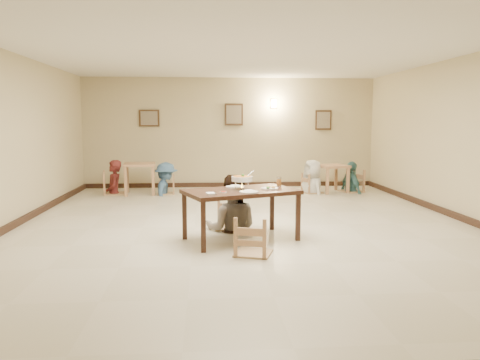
{
  "coord_description": "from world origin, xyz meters",
  "views": [
    {
      "loc": [
        -0.7,
        -7.95,
        1.81
      ],
      "look_at": [
        -0.13,
        -0.44,
        0.86
      ],
      "focal_mm": 35.0,
      "sensor_mm": 36.0,
      "label": 1
    }
  ],
  "objects": [
    {
      "name": "bg_chair_lr",
      "position": [
        -1.69,
        3.76,
        0.45
      ],
      "size": [
        0.42,
        0.42,
        0.9
      ],
      "rotation": [
        0.0,
        0.0,
        -1.5
      ],
      "color": "tan",
      "rests_on": "floor"
    },
    {
      "name": "bg_table_right",
      "position": [
        2.55,
        3.77,
        0.57
      ],
      "size": [
        0.86,
        0.86,
        0.71
      ],
      "rotation": [
        0.0,
        0.0,
        0.25
      ],
      "color": "tan",
      "rests_on": "floor"
    },
    {
      "name": "drink_glass",
      "position": [
        0.48,
        -0.57,
        0.84
      ],
      "size": [
        0.07,
        0.07,
        0.15
      ],
      "color": "white",
      "rests_on": "main_table"
    },
    {
      "name": "baseboard_back",
      "position": [
        0.0,
        4.97,
        0.06
      ],
      "size": [
        8.0,
        0.06,
        0.12
      ],
      "primitive_type": "cube",
      "color": "black",
      "rests_on": "floor"
    },
    {
      "name": "baseboard_left",
      "position": [
        -3.97,
        0.0,
        0.06
      ],
      "size": [
        0.06,
        10.0,
        0.12
      ],
      "primitive_type": "cube",
      "color": "black",
      "rests_on": "floor"
    },
    {
      "name": "main_table",
      "position": [
        -0.16,
        -0.95,
        0.7
      ],
      "size": [
        1.88,
        1.46,
        0.78
      ],
      "rotation": [
        0.0,
        0.0,
        0.37
      ],
      "color": "#381E15",
      "rests_on": "floor"
    },
    {
      "name": "floor",
      "position": [
        0.0,
        0.0,
        0.0
      ],
      "size": [
        10.0,
        10.0,
        0.0
      ],
      "primitive_type": "plane",
      "color": "beige",
      "rests_on": "ground"
    },
    {
      "name": "bg_diner_a",
      "position": [
        -2.98,
        3.82,
        0.86
      ],
      "size": [
        0.53,
        0.69,
        1.72
      ],
      "primitive_type": "imported",
      "rotation": [
        0.0,
        0.0,
        4.91
      ],
      "color": "#5A1E1D",
      "rests_on": "floor"
    },
    {
      "name": "ceiling",
      "position": [
        0.0,
        0.0,
        3.0
      ],
      "size": [
        10.0,
        10.0,
        0.0
      ],
      "primitive_type": "plane",
      "color": "silver",
      "rests_on": "wall_back"
    },
    {
      "name": "fried_plate",
      "position": [
        0.29,
        -0.92,
        0.8
      ],
      "size": [
        0.26,
        0.26,
        0.06
      ],
      "color": "white",
      "rests_on": "main_table"
    },
    {
      "name": "chili_dish",
      "position": [
        -0.44,
        -1.22,
        0.79
      ],
      "size": [
        0.1,
        0.1,
        0.02
      ],
      "color": "white",
      "rests_on": "main_table"
    },
    {
      "name": "rice_plate_near",
      "position": [
        -0.06,
        -1.24,
        0.79
      ],
      "size": [
        0.28,
        0.28,
        0.06
      ],
      "color": "white",
      "rests_on": "main_table"
    },
    {
      "name": "baseboard_right",
      "position": [
        3.97,
        0.0,
        0.06
      ],
      "size": [
        0.06,
        10.0,
        0.12
      ],
      "primitive_type": "cube",
      "color": "black",
      "rests_on": "floor"
    },
    {
      "name": "wall_sconce",
      "position": [
        1.2,
        4.96,
        2.3
      ],
      "size": [
        0.16,
        0.05,
        0.22
      ],
      "primitive_type": "cube",
      "color": "#FFD88C",
      "rests_on": "wall_back"
    },
    {
      "name": "bg_chair_rr",
      "position": [
        3.07,
        3.78,
        0.54
      ],
      "size": [
        0.51,
        0.51,
        1.09
      ],
      "rotation": [
        0.0,
        0.0,
        -1.2
      ],
      "color": "tan",
      "rests_on": "floor"
    },
    {
      "name": "picture_a",
      "position": [
        -2.2,
        4.96,
        1.9
      ],
      "size": [
        0.55,
        0.04,
        0.45
      ],
      "color": "#382416",
      "rests_on": "wall_back"
    },
    {
      "name": "bg_diner_d",
      "position": [
        3.07,
        3.78,
        0.79
      ],
      "size": [
        0.56,
        0.99,
        1.58
      ],
      "primitive_type": "imported",
      "rotation": [
        0.0,
        0.0,
        1.77
      ],
      "color": "teal",
      "rests_on": "floor"
    },
    {
      "name": "wall_left",
      "position": [
        -4.0,
        0.0,
        1.5
      ],
      "size": [
        0.0,
        10.0,
        10.0
      ],
      "primitive_type": "plane",
      "rotation": [
        1.57,
        0.0,
        1.57
      ],
      "color": "#C3B28A",
      "rests_on": "floor"
    },
    {
      "name": "picture_b",
      "position": [
        0.1,
        4.96,
        2.0
      ],
      "size": [
        0.5,
        0.04,
        0.6
      ],
      "color": "#382416",
      "rests_on": "wall_back"
    },
    {
      "name": "bg_chair_ll",
      "position": [
        -2.98,
        3.82,
        0.54
      ],
      "size": [
        0.51,
        0.51,
        1.09
      ],
      "rotation": [
        0.0,
        0.0,
        1.77
      ],
      "color": "tan",
      "rests_on": "floor"
    },
    {
      "name": "main_diner",
      "position": [
        -0.26,
        -0.25,
        0.93
      ],
      "size": [
        1.0,
        0.83,
        1.87
      ],
      "primitive_type": "imported",
      "rotation": [
        0.0,
        0.0,
        3.0
      ],
      "color": "gray",
      "rests_on": "floor"
    },
    {
      "name": "chair_far",
      "position": [
        -0.3,
        -0.15,
        0.48
      ],
      "size": [
        0.46,
        0.46,
        0.97
      ],
      "rotation": [
        0.0,
        0.0,
        -0.08
      ],
      "color": "tan",
      "rests_on": "floor"
    },
    {
      "name": "wall_front",
      "position": [
        0.0,
        -5.0,
        1.5
      ],
      "size": [
        10.0,
        0.0,
        10.0
      ],
      "primitive_type": "plane",
      "rotation": [
        -1.57,
        0.0,
        0.0
      ],
      "color": "#C3B28A",
      "rests_on": "floor"
    },
    {
      "name": "picture_c",
      "position": [
        2.6,
        4.96,
        1.85
      ],
      "size": [
        0.45,
        0.04,
        0.55
      ],
      "color": "#382416",
      "rests_on": "wall_back"
    },
    {
      "name": "wall_right",
      "position": [
        4.0,
        0.0,
        1.5
      ],
      "size": [
        0.0,
        10.0,
        10.0
      ],
      "primitive_type": "plane",
      "rotation": [
        1.57,
        0.0,
        -1.57
      ],
      "color": "#C3B28A",
      "rests_on": "floor"
    },
    {
      "name": "bg_table_left",
      "position": [
        -2.33,
        3.82,
        0.64
      ],
      "size": [
        0.86,
        0.86,
        0.78
      ],
      "rotation": [
        0.0,
        0.0,
        0.11
      ],
      "color": "tan",
      "rests_on": "floor"
    },
    {
      "name": "curry_warmer",
      "position": [
        -0.14,
        -0.94,
        0.94
      ],
      "size": [
        0.36,
        0.32,
        0.29
      ],
      "color": "silver",
      "rests_on": "main_table"
    },
    {
      "name": "rice_plate_far",
      "position": [
        -0.23,
        -0.7,
        0.79
      ],
      "size": [
        0.3,
        0.3,
        0.07
      ],
      "color": "white",
      "rests_on": "main_table"
    },
    {
      "name": "chair_near",
      "position": [
        -0.05,
        -1.74,
        0.5
      ],
      "size": [
        0.47,
        0.47,
        1.01
      ],
      "rotation": [
        0.0,
        0.0,
        2.82
      ],
      "color": "tan",
      "rests_on": "floor"
    },
    {
      "name": "bg_diner_b",
      "position": [
        -1.69,
        3.76,
        0.8
      ],
      "size": [
        0.67,
        1.07,
        1.6
      ],
      "primitive_type": "imported",
      "rotation": [
        0.0,
        0.0,
        1.5
      ],
      "color": "#4F79A5",
      "rests_on": "floor"
    },
    {
      "name": "wall_back",
      "position": [
        0.0,
        5.0,
        1.5
      ],
      "size": [
        10.0,
        0.0,
        10.0
      ],
      "primitive_type": "plane",
      "rotation": [
        1.57,
        0.0,
        0.0
      ],
      "color": "#C3B28A",
      "rests_on": "floor"
    },
    {
      "name": "bg_chair_rl",
      "position": [
        2.03,
        3.69,
        0.47
      ],
      "size": [
        0.44,
        0.44,
        0.94
      ],
      "rotation": [
        0.0,
        0.0,
        1.88
      ],
      "color": "tan",
      "rests_on": "floor"
    },
    {
      "name": "bg_diner_c",
      "position": [
        2.03,
        3.69,
        0.84
      ],
      "size": [
        0.75,
        0.95,
        1.69
      ],
      "primitive_type": "imported",
      "rotation": [
        0.0,
        0.0,
        5.01
      ],
      "color": "silver",
      "rests_on": "floor"
    },
    {
      "name": "napkin_cutlery",
      "position": [
        -0.62,
        -1.38,
        0.79
      ],
      "size": [
        0.16,
        0.24,
        0.03
      ],
      "color": "white",
      "rests_on": "main_table"
    }
  ]
}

